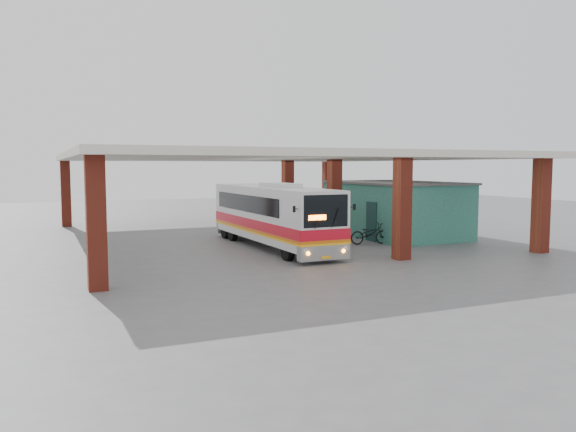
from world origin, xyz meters
The scene contains 8 objects.
ground centered at (0.00, 0.00, 0.00)m, with size 90.00×90.00×0.00m, color #515154.
brick_columns centered at (1.43, 5.00, 2.17)m, with size 20.10×21.60×4.35m.
canopy_roof centered at (0.50, 6.50, 4.50)m, with size 21.00×23.00×0.30m, color silver.
shop_building centered at (7.49, 4.00, 1.56)m, with size 5.20×8.20×3.11m.
coach_bus centered at (-0.70, 2.51, 1.59)m, with size 2.49×11.02×3.20m.
motorcycle centered at (4.28, 1.56, 0.55)m, with size 0.73×2.08×1.09m, color black.
pedestrian centered at (3.68, -2.14, 0.88)m, with size 0.64×0.42×1.76m, color red.
red_chair centered at (4.46, 5.47, 0.41)m, with size 0.60×0.60×0.89m.
Camera 1 is at (-11.15, -22.79, 3.99)m, focal length 35.00 mm.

